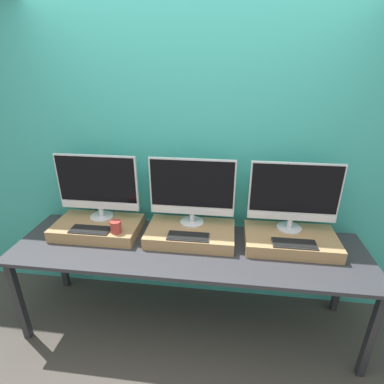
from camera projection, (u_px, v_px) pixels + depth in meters
ground_plane at (182, 361)px, 2.25m from camera, size 12.00×12.00×0.00m
wall_back at (195, 163)px, 2.47m from camera, size 8.00×0.04×2.60m
workbench at (188, 253)px, 2.31m from camera, size 2.68×0.74×0.77m
wooden_riser_left at (98, 228)px, 2.46m from camera, size 0.69×0.40×0.10m
monitor_left at (97, 185)px, 2.41m from camera, size 0.67×0.19×0.54m
keyboard_left at (90, 230)px, 2.32m from camera, size 0.31×0.13×0.01m
mug at (116, 227)px, 2.28m from camera, size 0.08×0.08×0.10m
wooden_riser_center at (190, 234)px, 2.37m from camera, size 0.69×0.40×0.10m
monitor_center at (192, 189)px, 2.32m from camera, size 0.67×0.19×0.54m
keyboard_center at (188, 236)px, 2.23m from camera, size 0.31×0.13×0.01m
wooden_riser_right at (290, 240)px, 2.28m from camera, size 0.69×0.40×0.10m
monitor_right at (294, 195)px, 2.23m from camera, size 0.67×0.19×0.54m
keyboard_right at (294, 244)px, 2.14m from camera, size 0.31×0.13×0.01m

